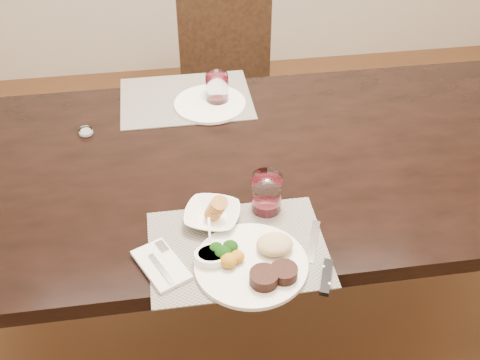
{
  "coord_description": "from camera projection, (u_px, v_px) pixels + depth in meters",
  "views": [
    {
      "loc": [
        -0.31,
        -1.46,
        1.88
      ],
      "look_at": [
        -0.11,
        -0.18,
        0.82
      ],
      "focal_mm": 45.0,
      "sensor_mm": 36.0,
      "label": 1
    }
  ],
  "objects": [
    {
      "name": "wine_glass_far",
      "position": [
        217.0,
        90.0,
        2.08
      ],
      "size": [
        0.08,
        0.08,
        0.11
      ],
      "rotation": [
        0.0,
        0.0,
        0.19
      ],
      "color": "silver",
      "rests_on": "placemat_far"
    },
    {
      "name": "placemat_near",
      "position": [
        238.0,
        248.0,
        1.56
      ],
      "size": [
        0.46,
        0.34,
        0.0
      ],
      "primitive_type": "cube",
      "color": "gray",
      "rests_on": "dining_table"
    },
    {
      "name": "dinner_plate",
      "position": [
        257.0,
        262.0,
        1.5
      ],
      "size": [
        0.29,
        0.29,
        0.05
      ],
      "rotation": [
        0.0,
        0.0,
        -0.18
      ],
      "color": "white",
      "rests_on": "placemat_near"
    },
    {
      "name": "dining_table",
      "position": [
        267.0,
        179.0,
        1.92
      ],
      "size": [
        2.0,
        1.0,
        0.75
      ],
      "color": "black",
      "rests_on": "ground"
    },
    {
      "name": "ground_plane",
      "position": [
        262.0,
        311.0,
        2.34
      ],
      "size": [
        4.5,
        4.5,
        0.0
      ],
      "primitive_type": "plane",
      "color": "#482A17",
      "rests_on": "ground"
    },
    {
      "name": "wine_glass_near",
      "position": [
        267.0,
        195.0,
        1.65
      ],
      "size": [
        0.08,
        0.08,
        0.11
      ],
      "rotation": [
        0.0,
        0.0,
        -0.3
      ],
      "color": "silver",
      "rests_on": "placemat_near"
    },
    {
      "name": "cracker_bowl",
      "position": [
        212.0,
        215.0,
        1.63
      ],
      "size": [
        0.19,
        0.19,
        0.07
      ],
      "rotation": [
        0.0,
        0.0,
        -0.33
      ],
      "color": "white",
      "rests_on": "placemat_near"
    },
    {
      "name": "chair_far",
      "position": [
        228.0,
        79.0,
        2.74
      ],
      "size": [
        0.42,
        0.42,
        0.9
      ],
      "color": "black",
      "rests_on": "ground"
    },
    {
      "name": "salt_cellar",
      "position": [
        86.0,
        132.0,
        1.96
      ],
      "size": [
        0.05,
        0.05,
        0.02
      ],
      "rotation": [
        0.0,
        0.0,
        0.12
      ],
      "color": "silver",
      "rests_on": "dining_table"
    },
    {
      "name": "far_plate",
      "position": [
        210.0,
        104.0,
        2.1
      ],
      "size": [
        0.25,
        0.25,
        0.01
      ],
      "primitive_type": "cylinder",
      "color": "white",
      "rests_on": "placemat_far"
    },
    {
      "name": "sauce_ramekin",
      "position": [
        213.0,
        257.0,
        1.51
      ],
      "size": [
        0.09,
        0.14,
        0.07
      ],
      "rotation": [
        0.0,
        0.0,
        -0.06
      ],
      "color": "white",
      "rests_on": "placemat_near"
    },
    {
      "name": "napkin_fork",
      "position": [
        161.0,
        265.0,
        1.51
      ],
      "size": [
        0.15,
        0.19,
        0.02
      ],
      "rotation": [
        0.0,
        0.0,
        0.44
      ],
      "color": "white",
      "rests_on": "placemat_near"
    },
    {
      "name": "placemat_far",
      "position": [
        186.0,
        98.0,
        2.14
      ],
      "size": [
        0.46,
        0.34,
        0.0
      ],
      "primitive_type": "cube",
      "color": "gray",
      "rests_on": "dining_table"
    },
    {
      "name": "steak_knife",
      "position": [
        323.0,
        268.0,
        1.5
      ],
      "size": [
        0.07,
        0.26,
        0.01
      ],
      "rotation": [
        0.0,
        0.0,
        -0.36
      ],
      "color": "white",
      "rests_on": "placemat_near"
    }
  ]
}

